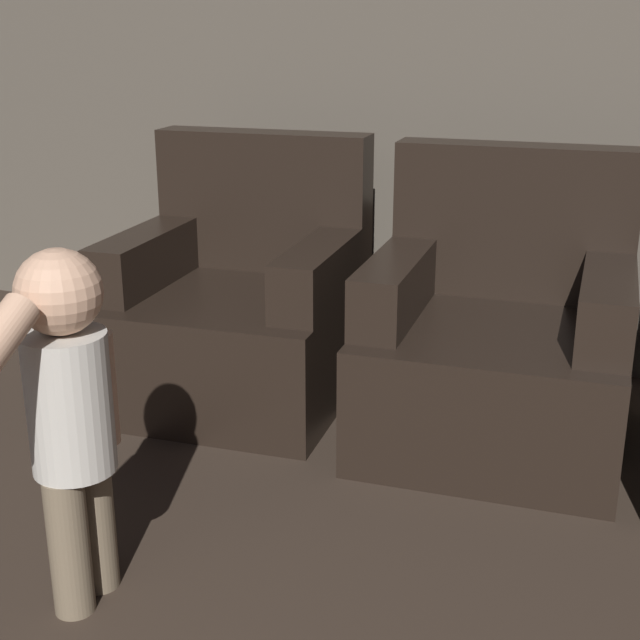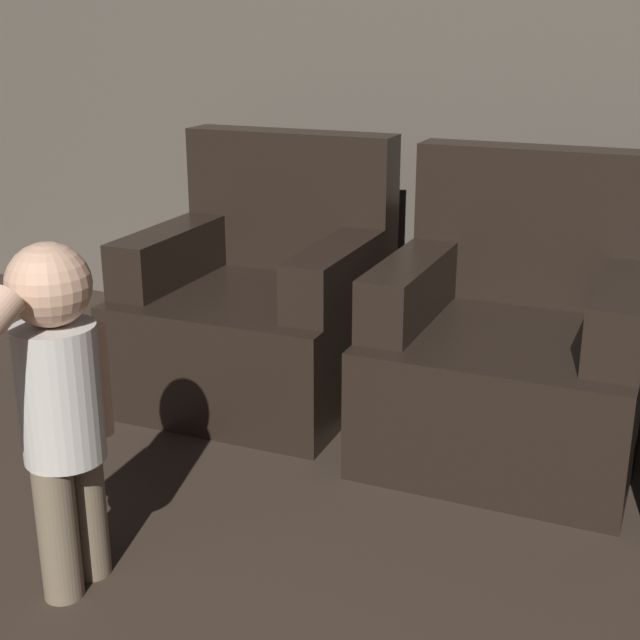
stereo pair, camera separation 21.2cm
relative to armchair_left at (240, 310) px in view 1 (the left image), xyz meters
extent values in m
cube|color=#51493F|center=(0.59, 0.73, 0.98)|extent=(8.40, 0.05, 2.60)
cube|color=black|center=(0.01, -0.06, -0.12)|extent=(0.90, 0.90, 0.42)
cube|color=black|center=(-0.02, 0.28, 0.36)|extent=(0.84, 0.23, 0.53)
cube|color=black|center=(-0.33, -0.09, 0.19)|extent=(0.22, 0.68, 0.20)
cube|color=black|center=(0.34, -0.03, 0.19)|extent=(0.22, 0.68, 0.20)
cube|color=black|center=(0.96, -0.06, -0.12)|extent=(0.89, 0.89, 0.42)
cube|color=black|center=(0.94, 0.28, 0.36)|extent=(0.84, 0.22, 0.53)
cube|color=black|center=(0.63, -0.08, 0.19)|extent=(0.21, 0.68, 0.20)
cube|color=black|center=(1.30, -0.03, 0.19)|extent=(0.21, 0.68, 0.20)
cylinder|color=brown|center=(0.23, -1.34, -0.15)|extent=(0.10, 0.10, 0.35)
cylinder|color=brown|center=(0.23, -1.24, -0.15)|extent=(0.10, 0.10, 0.35)
cylinder|color=#B7B2A8|center=(0.23, -1.29, 0.20)|extent=(0.19, 0.19, 0.34)
sphere|color=tan|center=(0.23, -1.29, 0.46)|extent=(0.19, 0.19, 0.19)
cylinder|color=tan|center=(0.23, -1.17, 0.18)|extent=(0.08, 0.08, 0.28)
camera|label=1|loc=(1.47, -2.80, 1.03)|focal=50.00mm
camera|label=2|loc=(1.66, -2.71, 1.03)|focal=50.00mm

